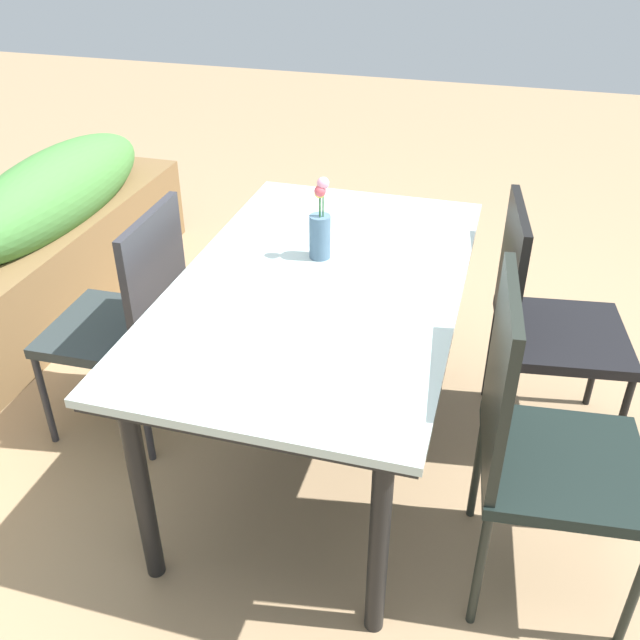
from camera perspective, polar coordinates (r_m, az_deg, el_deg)
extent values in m
plane|color=#9E7F5B|center=(2.77, -0.23, -11.78)|extent=(12.00, 12.00, 0.00)
cube|color=#B2C6C1|center=(2.39, 0.00, 2.95)|extent=(1.58, 0.94, 0.03)
cube|color=black|center=(2.40, 0.00, 2.41)|extent=(1.55, 0.92, 0.02)
cylinder|color=black|center=(2.05, 4.75, -17.26)|extent=(0.06, 0.06, 0.74)
cylinder|color=black|center=(3.11, 9.86, 1.81)|extent=(0.06, 0.06, 0.74)
cylinder|color=black|center=(2.24, -14.13, -12.99)|extent=(0.06, 0.06, 0.74)
cylinder|color=black|center=(3.24, -2.88, 3.59)|extent=(0.06, 0.06, 0.74)
cube|color=black|center=(2.79, 18.81, -1.17)|extent=(0.53, 0.53, 0.04)
cube|color=black|center=(2.62, 15.09, 3.76)|extent=(0.44, 0.09, 0.48)
cylinder|color=black|center=(3.14, 21.31, -2.95)|extent=(0.03, 0.03, 0.46)
cylinder|color=black|center=(2.81, 22.86, -7.95)|extent=(0.03, 0.03, 0.46)
cylinder|color=black|center=(3.06, 13.56, -2.45)|extent=(0.03, 0.03, 0.46)
cylinder|color=black|center=(2.72, 14.13, -7.56)|extent=(0.03, 0.03, 0.46)
cube|color=black|center=(2.21, 18.94, -10.95)|extent=(0.51, 0.51, 0.04)
cube|color=black|center=(2.00, 14.21, -4.58)|extent=(0.44, 0.07, 0.55)
cylinder|color=black|center=(2.57, 22.23, -11.93)|extent=(0.03, 0.03, 0.46)
cylinder|color=black|center=(2.29, 23.97, -19.31)|extent=(0.03, 0.03, 0.46)
cylinder|color=black|center=(2.50, 12.53, -11.35)|extent=(0.03, 0.03, 0.46)
cylinder|color=black|center=(2.21, 12.65, -18.96)|extent=(0.03, 0.03, 0.46)
cube|color=#2C3334|center=(2.86, -16.32, -0.72)|extent=(0.47, 0.47, 0.04)
cube|color=#2D2D33|center=(2.63, -13.04, 3.30)|extent=(0.44, 0.04, 0.49)
cylinder|color=#2D2D33|center=(2.95, -21.20, -5.92)|extent=(0.03, 0.03, 0.42)
cylinder|color=#2D2D33|center=(3.22, -17.26, -1.50)|extent=(0.03, 0.03, 0.42)
cylinder|color=#2D2D33|center=(2.75, -13.81, -7.51)|extent=(0.03, 0.03, 0.42)
cylinder|color=#2D2D33|center=(3.04, -10.36, -2.63)|extent=(0.03, 0.03, 0.42)
cylinder|color=slate|center=(2.49, -0.01, 6.70)|extent=(0.07, 0.07, 0.16)
cylinder|color=#2D662D|center=(2.43, 0.25, 9.16)|extent=(0.01, 0.01, 0.16)
sphere|color=pink|center=(2.40, 0.25, 10.92)|extent=(0.04, 0.04, 0.04)
cylinder|color=#2D662D|center=(2.45, -0.02, 8.81)|extent=(0.01, 0.01, 0.12)
sphere|color=#EFCC4C|center=(2.42, -0.02, 10.14)|extent=(0.04, 0.04, 0.04)
cylinder|color=#2D662D|center=(2.45, -0.01, 8.85)|extent=(0.01, 0.00, 0.12)
sphere|color=pink|center=(2.43, -0.01, 10.19)|extent=(0.03, 0.03, 0.03)
cylinder|color=#2D662D|center=(2.43, 0.01, 8.83)|extent=(0.01, 0.01, 0.14)
sphere|color=#DB4C56|center=(2.41, 0.01, 10.31)|extent=(0.04, 0.04, 0.04)
ellipsoid|color=#47843D|center=(3.80, -20.48, 9.57)|extent=(1.43, 0.41, 0.40)
cylinder|color=gray|center=(3.82, 6.06, 3.84)|extent=(0.22, 0.22, 0.24)
sphere|color=#387233|center=(3.72, 6.24, 6.77)|extent=(0.24, 0.24, 0.24)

